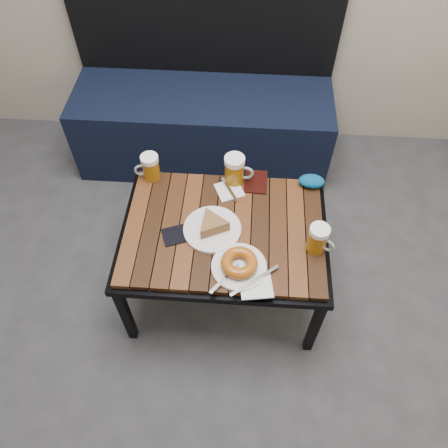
# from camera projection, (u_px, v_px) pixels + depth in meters

# --- Properties ---
(bench) EXTENTS (1.40, 0.50, 0.95)m
(bench) POSITION_uv_depth(u_px,v_px,m) (204.00, 118.00, 2.47)
(bench) COLOR black
(bench) RESTS_ON ground
(cafe_table) EXTENTS (0.84, 0.62, 0.47)m
(cafe_table) POSITION_uv_depth(u_px,v_px,m) (224.00, 235.00, 1.79)
(cafe_table) COLOR black
(cafe_table) RESTS_ON ground
(beer_mug_left) EXTENTS (0.12, 0.09, 0.12)m
(beer_mug_left) POSITION_uv_depth(u_px,v_px,m) (150.00, 167.00, 1.88)
(beer_mug_left) COLOR #955B0C
(beer_mug_left) RESTS_ON cafe_table
(beer_mug_centre) EXTENTS (0.13, 0.09, 0.14)m
(beer_mug_centre) POSITION_uv_depth(u_px,v_px,m) (235.00, 170.00, 1.86)
(beer_mug_centre) COLOR #955B0C
(beer_mug_centre) RESTS_ON cafe_table
(beer_mug_right) EXTENTS (0.12, 0.10, 0.12)m
(beer_mug_right) POSITION_uv_depth(u_px,v_px,m) (318.00, 239.00, 1.65)
(beer_mug_right) COLOR #955B0C
(beer_mug_right) RESTS_ON cafe_table
(plate_pie) EXTENTS (0.23, 0.23, 0.07)m
(plate_pie) POSITION_uv_depth(u_px,v_px,m) (212.00, 227.00, 1.73)
(plate_pie) COLOR white
(plate_pie) RESTS_ON cafe_table
(plate_bagel) EXTENTS (0.25, 0.24, 0.06)m
(plate_bagel) POSITION_uv_depth(u_px,v_px,m) (239.00, 265.00, 1.62)
(plate_bagel) COLOR white
(plate_bagel) RESTS_ON cafe_table
(napkin_left) EXTENTS (0.14, 0.14, 0.01)m
(napkin_left) POSITION_uv_depth(u_px,v_px,m) (229.00, 190.00, 1.87)
(napkin_left) COLOR white
(napkin_left) RESTS_ON cafe_table
(napkin_right) EXTENTS (0.13, 0.12, 0.01)m
(napkin_right) POSITION_uv_depth(u_px,v_px,m) (256.00, 287.00, 1.59)
(napkin_right) COLOR white
(napkin_right) RESTS_ON cafe_table
(passport_navy) EXTENTS (0.15, 0.13, 0.01)m
(passport_navy) POSITION_uv_depth(u_px,v_px,m) (178.00, 234.00, 1.73)
(passport_navy) COLOR black
(passport_navy) RESTS_ON cafe_table
(passport_burgundy) EXTENTS (0.10, 0.14, 0.01)m
(passport_burgundy) POSITION_uv_depth(u_px,v_px,m) (256.00, 182.00, 1.90)
(passport_burgundy) COLOR black
(passport_burgundy) RESTS_ON cafe_table
(knit_pouch) EXTENTS (0.12, 0.08, 0.05)m
(knit_pouch) POSITION_uv_depth(u_px,v_px,m) (312.00, 181.00, 1.88)
(knit_pouch) COLOR navy
(knit_pouch) RESTS_ON cafe_table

